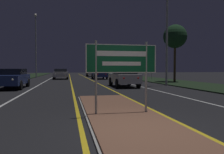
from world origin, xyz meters
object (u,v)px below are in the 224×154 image
car_receding_1 (99,74)px  car_approaching_1 (61,74)px  car_receding_0 (124,77)px  streetlight_left_far (36,40)px  car_receding_2 (92,72)px  warning_sign (151,69)px  streetlight_right_near (167,21)px  highway_sign (122,62)px  car_approaching_0 (13,78)px

car_receding_1 → car_approaching_1: bearing=171.8°
car_receding_0 → car_approaching_1: car_receding_0 is taller
streetlight_left_far → car_receding_2: bearing=27.9°
warning_sign → car_receding_1: bearing=158.3°
streetlight_right_near → car_approaching_1: bearing=123.2°
streetlight_right_near → car_receding_2: (-3.86, 24.17, -4.69)m
car_approaching_1 → streetlight_right_near: bearing=-56.8°
car_receding_1 → highway_sign: bearing=-96.5°
streetlight_left_far → car_approaching_1: bearing=-51.0°
streetlight_left_far → streetlight_right_near: 23.35m
car_receding_0 → warning_sign: bearing=58.7°
highway_sign → streetlight_right_near: streetlight_right_near is taller
streetlight_left_far → car_receding_2: streetlight_left_far is taller
highway_sign → streetlight_right_near: bearing=58.6°
warning_sign → streetlight_left_far: bearing=152.6°
streetlight_left_far → car_receding_2: (9.45, 4.99, -5.21)m
streetlight_left_far → car_approaching_1: streetlight_left_far is taller
car_receding_1 → car_receding_2: bearing=89.7°
car_receding_1 → car_approaching_1: 5.46m
car_approaching_0 → warning_sign: (15.24, 10.89, 0.70)m
car_receding_1 → car_approaching_1: (-5.40, 0.77, 0.02)m
car_approaching_1 → streetlight_left_far: bearing=129.0°
car_approaching_0 → warning_sign: size_ratio=2.00×
highway_sign → car_receding_1: size_ratio=0.46×
warning_sign → streetlight_right_near: bearing=-105.1°
car_receding_0 → warning_sign: warning_sign is taller
car_receding_2 → car_approaching_1: car_receding_2 is taller
car_receding_0 → streetlight_right_near: bearing=5.6°
car_approaching_1 → warning_sign: warning_sign is taller
streetlight_left_far → car_receding_0: (9.43, -19.56, -5.21)m
car_receding_0 → car_receding_1: size_ratio=0.88×
car_receding_0 → warning_sign: size_ratio=1.82×
highway_sign → car_receding_0: highway_sign is taller
car_receding_2 → warning_sign: warning_sign is taller
streetlight_right_near → car_receding_0: size_ratio=2.01×
streetlight_left_far → streetlight_right_near: size_ratio=1.19×
car_receding_2 → car_approaching_1: bearing=-118.8°
streetlight_left_far → car_approaching_0: size_ratio=2.19×
streetlight_right_near → car_approaching_1: size_ratio=1.96×
streetlight_right_near → car_approaching_0: 13.21m
car_receding_0 → car_receding_1: (-0.04, 13.85, -0.06)m
car_receding_1 → car_approaching_0: car_approaching_0 is taller
streetlight_left_far → warning_sign: bearing=-27.4°
car_receding_1 → warning_sign: bearing=-21.7°
car_receding_2 → streetlight_right_near: bearing=-80.9°
streetlight_right_near → warning_sign: 11.84m
streetlight_left_far → car_approaching_1: size_ratio=2.33×
car_receding_1 → warning_sign: size_ratio=2.08×
car_receding_1 → car_receding_0: bearing=-89.8°
highway_sign → car_receding_0: bearing=75.1°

